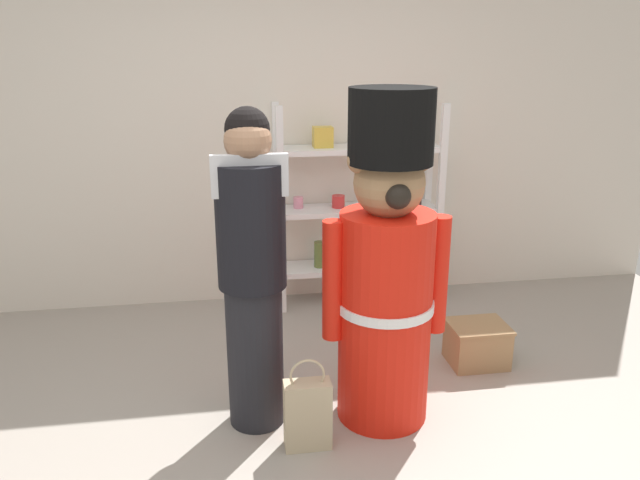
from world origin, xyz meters
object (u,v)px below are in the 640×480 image
merchandise_shelf (357,206)px  person_shopper (252,268)px  teddy_bear_guard (386,273)px  display_crate (477,344)px  shopping_bag (308,413)px

merchandise_shelf → person_shopper: (-0.86, -1.52, 0.10)m
teddy_bear_guard → display_crate: teddy_bear_guard is taller
merchandise_shelf → teddy_bear_guard: bearing=-96.9°
person_shopper → display_crate: 1.63m
person_shopper → shopping_bag: size_ratio=3.40×
merchandise_shelf → person_shopper: 1.75m
teddy_bear_guard → person_shopper: bearing=175.9°
merchandise_shelf → display_crate: (0.54, -1.12, -0.63)m
person_shopper → shopping_bag: 0.77m
merchandise_shelf → shopping_bag: merchandise_shelf is taller
teddy_bear_guard → display_crate: size_ratio=4.83×
teddy_bear_guard → shopping_bag: size_ratio=3.57×
teddy_bear_guard → display_crate: (0.73, 0.45, -0.68)m
merchandise_shelf → display_crate: 1.39m
teddy_bear_guard → shopping_bag: (-0.44, -0.22, -0.63)m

